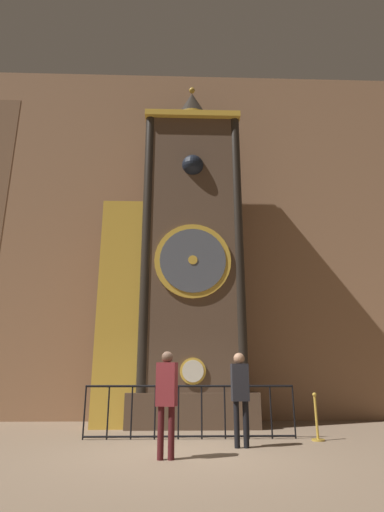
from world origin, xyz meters
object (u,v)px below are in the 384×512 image
clock_tower (180,263)px  stanchion_post (317,425)px  visitor_near (167,393)px  visitor_far (240,389)px

clock_tower → stanchion_post: size_ratio=11.19×
clock_tower → stanchion_post: (3.01, -2.47, -4.30)m
visitor_near → visitor_far: 1.80m
visitor_near → visitor_far: (1.44, 1.07, 0.03)m
visitor_near → stanchion_post: (3.21, 1.90, -0.74)m
visitor_near → stanchion_post: bearing=45.4°
visitor_near → visitor_far: size_ratio=0.98×
clock_tower → visitor_near: clock_tower is taller
visitor_far → stanchion_post: (1.77, 0.82, -0.78)m
visitor_far → stanchion_post: bearing=22.5°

